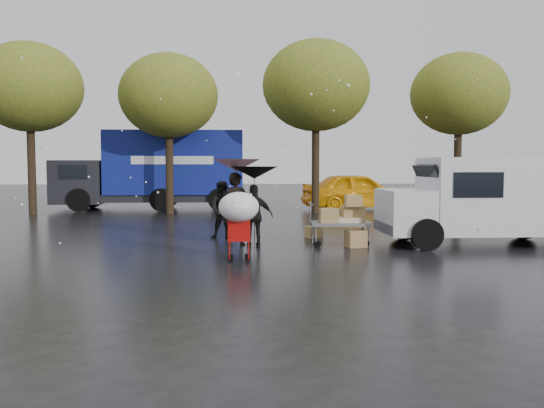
{
  "coord_description": "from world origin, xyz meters",
  "views": [
    {
      "loc": [
        -0.7,
        -13.69,
        2.04
      ],
      "look_at": [
        0.16,
        1.0,
        1.01
      ],
      "focal_mm": 38.0,
      "sensor_mm": 36.0,
      "label": 1
    }
  ],
  "objects": [
    {
      "name": "white_van",
      "position": [
        5.55,
        0.5,
        1.16
      ],
      "size": [
        4.91,
        2.18,
        2.2
      ],
      "color": "silver",
      "rests_on": "ground"
    },
    {
      "name": "person_pink",
      "position": [
        -0.74,
        0.7,
        0.92
      ],
      "size": [
        0.79,
        0.69,
        1.83
      ],
      "primitive_type": "imported",
      "rotation": [
        0.0,
        0.0,
        0.47
      ],
      "color": "black",
      "rests_on": "ground"
    },
    {
      "name": "vendor_cart",
      "position": [
        1.93,
        0.53,
        0.73
      ],
      "size": [
        1.52,
        0.8,
        1.27
      ],
      "color": "slate",
      "rests_on": "ground"
    },
    {
      "name": "blue_truck",
      "position": [
        -4.34,
        12.38,
        1.76
      ],
      "size": [
        8.3,
        2.6,
        3.5
      ],
      "color": "navy",
      "rests_on": "ground"
    },
    {
      "name": "person_middle",
      "position": [
        -1.1,
        1.93,
        0.79
      ],
      "size": [
        0.84,
        0.7,
        1.58
      ],
      "primitive_type": "imported",
      "rotation": [
        0.0,
        0.0,
        -0.14
      ],
      "color": "black",
      "rests_on": "ground"
    },
    {
      "name": "person_black",
      "position": [
        -0.31,
        0.34,
        0.77
      ],
      "size": [
        0.91,
        0.38,
        1.54
      ],
      "primitive_type": "imported",
      "rotation": [
        0.0,
        0.0,
        3.15
      ],
      "color": "black",
      "rests_on": "ground"
    },
    {
      "name": "umbrella_pink",
      "position": [
        -0.74,
        0.7,
        2.01
      ],
      "size": [
        1.19,
        1.19,
        2.16
      ],
      "color": "#4C4C4C",
      "rests_on": "ground"
    },
    {
      "name": "umbrella_black",
      "position": [
        -0.31,
        0.34,
        1.83
      ],
      "size": [
        1.15,
        1.15,
        1.98
      ],
      "color": "#4C4C4C",
      "rests_on": "ground"
    },
    {
      "name": "box_ground_near",
      "position": [
        2.18,
        0.19,
        0.21
      ],
      "size": [
        0.53,
        0.47,
        0.42
      ],
      "primitive_type": "cube",
      "rotation": [
        0.0,
        0.0,
        0.23
      ],
      "color": "olive",
      "rests_on": "ground"
    },
    {
      "name": "yellow_taxi",
      "position": [
        4.57,
        11.51,
        0.83
      ],
      "size": [
        5.06,
        2.5,
        1.66
      ],
      "primitive_type": "imported",
      "rotation": [
        0.0,
        0.0,
        1.69
      ],
      "color": "#FFB10D",
      "rests_on": "ground"
    },
    {
      "name": "shopping_cart",
      "position": [
        -0.69,
        -1.75,
        1.06
      ],
      "size": [
        0.84,
        0.84,
        1.46
      ],
      "color": "#B70D0A",
      "rests_on": "ground"
    },
    {
      "name": "ground",
      "position": [
        0.0,
        0.0,
        0.0
      ],
      "size": [
        90.0,
        90.0,
        0.0
      ],
      "primitive_type": "plane",
      "color": "black",
      "rests_on": "ground"
    },
    {
      "name": "box_ground_far",
      "position": [
        1.38,
        2.03,
        0.16
      ],
      "size": [
        0.5,
        0.45,
        0.32
      ],
      "primitive_type": "cube",
      "rotation": [
        0.0,
        0.0,
        0.4
      ],
      "color": "olive",
      "rests_on": "ground"
    },
    {
      "name": "tree_row",
      "position": [
        -0.47,
        10.0,
        5.02
      ],
      "size": [
        21.6,
        4.4,
        7.12
      ],
      "color": "black",
      "rests_on": "ground"
    }
  ]
}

